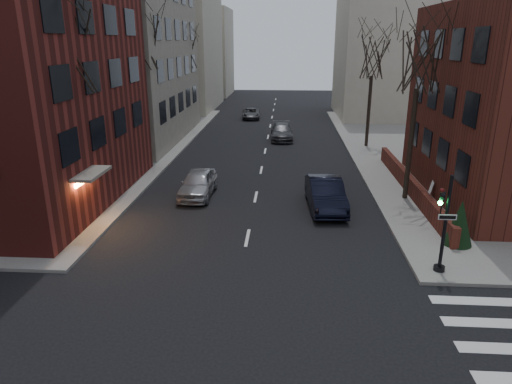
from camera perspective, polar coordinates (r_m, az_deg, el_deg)
low_wall_right at (r=29.13m, az=18.69°, el=0.88°), size 0.35×16.00×1.00m
building_distant_la at (r=65.06m, az=-11.70°, el=18.13°), size 14.00×16.00×18.00m
building_distant_ra at (r=59.38m, az=17.47°, el=16.73°), size 14.00×14.00×16.00m
building_distant_lb at (r=81.24m, az=-6.96°, el=16.94°), size 10.00×12.00×14.00m
traffic_signal at (r=19.31m, az=22.32°, el=-4.44°), size 0.76×0.44×4.00m
tree_left_a at (r=24.28m, az=-22.84°, el=15.93°), size 4.18×4.18×10.26m
tree_left_b at (r=35.47m, az=-14.17°, el=17.85°), size 4.40×4.40×10.80m
tree_left_c at (r=49.02m, az=-9.02°, el=17.15°), size 3.96×3.96×9.72m
tree_right_a at (r=26.83m, az=19.81°, el=15.43°), size 3.96×3.96×9.72m
tree_right_b at (r=40.52m, az=14.41°, el=15.96°), size 3.74×3.74×9.18m
streetlamp_near at (r=31.83m, az=-14.63°, el=9.33°), size 0.36×0.36×6.28m
streetlamp_far at (r=51.07m, az=-7.63°, el=12.99°), size 0.36×0.36×6.28m
parked_sedan at (r=25.59m, az=8.68°, el=-0.23°), size 2.17×5.31×1.71m
car_lane_silver at (r=27.62m, az=-7.27°, el=1.09°), size 1.98×4.66×1.57m
car_lane_gray at (r=43.54m, az=3.24°, el=7.53°), size 2.22×5.09×1.46m
car_lane_far at (r=55.43m, az=-0.65°, el=9.79°), size 2.35×4.53×1.22m
sandwich_board at (r=28.78m, az=21.35°, el=0.33°), size 0.51×0.66×0.97m
evergreen_shrub at (r=22.38m, az=24.12°, el=-3.52°), size 1.56×1.56×2.11m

